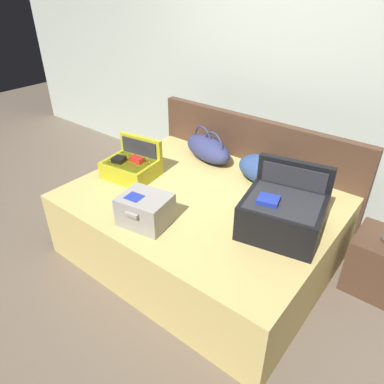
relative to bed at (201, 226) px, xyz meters
The scene contains 10 objects.
ground_plane 0.49m from the bed, 90.00° to the right, with size 12.00×12.00×0.00m, color #6B5B4C.
back_wall 1.61m from the bed, 90.00° to the left, with size 8.00×0.10×2.60m, color #B7C1B2.
bed is the anchor object (origin of this frame).
headboard 0.83m from the bed, 90.00° to the left, with size 2.02×0.08×0.96m, color #4C3323.
hard_case_large 0.79m from the bed, ahead, with size 0.58×0.56×0.43m.
hard_case_medium 0.77m from the bed, behind, with size 0.46×0.40×0.30m.
hard_case_small 0.64m from the bed, 101.38° to the right, with size 0.37×0.33×0.21m.
duffel_bag 0.76m from the bed, 122.06° to the left, with size 0.60×0.41×0.30m.
pillow_near_headboard 0.68m from the bed, 65.06° to the left, with size 0.44×0.28×0.21m, color navy.
nightstand 1.37m from the bed, 21.96° to the left, with size 0.44×0.40×0.44m, color #4C3323.
Camera 1 is at (1.39, -1.46, 2.03)m, focal length 33.42 mm.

